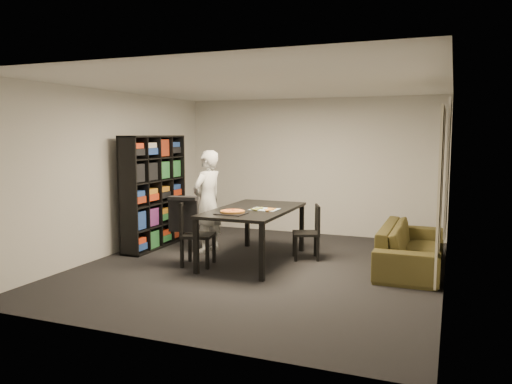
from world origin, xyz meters
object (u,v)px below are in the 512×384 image
at_px(dining_table, 254,213).
at_px(baking_tray, 231,214).
at_px(bookshelf, 154,192).
at_px(person, 208,201).
at_px(chair_left, 192,229).
at_px(sofa, 412,247).
at_px(chair_right, 311,228).
at_px(pepperoni_pizza, 233,211).

height_order(dining_table, baking_tray, baking_tray).
height_order(bookshelf, baking_tray, bookshelf).
height_order(person, baking_tray, person).
xyz_separation_m(chair_left, sofa, (3.01, 1.03, -0.23)).
distance_m(bookshelf, chair_left, 1.50).
xyz_separation_m(chair_right, sofa, (1.49, 0.02, -0.17)).
xyz_separation_m(chair_right, pepperoni_pizza, (-0.88, -1.00, 0.36)).
xyz_separation_m(person, sofa, (3.20, 0.17, -0.52)).
xyz_separation_m(bookshelf, chair_left, (1.18, -0.82, -0.41)).
bearing_deg(person, pepperoni_pizza, 58.47).
xyz_separation_m(chair_left, baking_tray, (0.66, -0.05, 0.28)).
relative_size(bookshelf, chair_left, 2.01).
height_order(person, sofa, person).
height_order(chair_left, chair_right, chair_left).
bearing_deg(baking_tray, chair_left, 175.38).
distance_m(person, sofa, 3.24).
distance_m(chair_left, baking_tray, 0.72).
relative_size(chair_right, sofa, 0.39).
distance_m(pepperoni_pizza, sofa, 2.63).
bearing_deg(dining_table, baking_tray, -99.96).
relative_size(chair_left, sofa, 0.44).
distance_m(bookshelf, sofa, 4.25).
height_order(baking_tray, sofa, baking_tray).
distance_m(dining_table, sofa, 2.35).
relative_size(chair_right, person, 0.51).
height_order(person, pepperoni_pizza, person).
bearing_deg(baking_tray, person, 132.63).
height_order(pepperoni_pizza, sofa, pepperoni_pizza).
bearing_deg(bookshelf, person, 2.13).
relative_size(chair_left, pepperoni_pizza, 2.70).
bearing_deg(pepperoni_pizza, baking_tray, -83.01).
bearing_deg(baking_tray, dining_table, 80.04).
bearing_deg(pepperoni_pizza, chair_right, 48.66).
height_order(chair_right, baking_tray, chair_right).
bearing_deg(chair_left, bookshelf, 43.52).
xyz_separation_m(person, pepperoni_pizza, (0.83, -0.85, 0.00)).
bearing_deg(chair_right, chair_left, -78.67).
height_order(chair_left, baking_tray, chair_left).
distance_m(chair_right, pepperoni_pizza, 1.38).
distance_m(chair_left, pepperoni_pizza, 0.72).
bearing_deg(sofa, chair_left, 108.79).
bearing_deg(sofa, pepperoni_pizza, 113.36).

